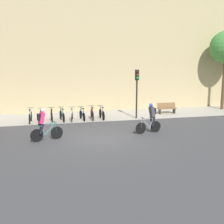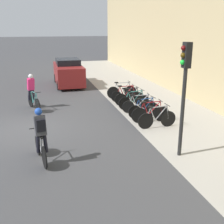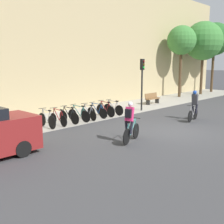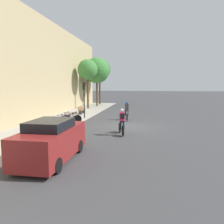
{
  "view_description": "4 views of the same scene",
  "coord_description": "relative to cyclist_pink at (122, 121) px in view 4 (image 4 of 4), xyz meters",
  "views": [
    {
      "loc": [
        -2.88,
        -14.66,
        4.17
      ],
      "look_at": [
        0.96,
        1.16,
        1.27
      ],
      "focal_mm": 45.0,
      "sensor_mm": 36.0,
      "label": 1
    },
    {
      "loc": [
        11.37,
        0.74,
        4.1
      ],
      "look_at": [
        0.8,
        3.53,
        0.71
      ],
      "focal_mm": 45.0,
      "sensor_mm": 36.0,
      "label": 2
    },
    {
      "loc": [
        -11.96,
        -7.21,
        3.45
      ],
      "look_at": [
        -1.07,
        3.28,
        0.73
      ],
      "focal_mm": 45.0,
      "sensor_mm": 36.0,
      "label": 3
    },
    {
      "loc": [
        -17.32,
        -1.46,
        3.38
      ],
      "look_at": [
        -0.77,
        1.4,
        1.26
      ],
      "focal_mm": 35.0,
      "sensor_mm": 36.0,
      "label": 4
    }
  ],
  "objects": [
    {
      "name": "ground",
      "position": [
        3.0,
        -0.35,
        -0.95
      ],
      "size": [
        200.0,
        200.0,
        0.0
      ],
      "primitive_type": "plane",
      "color": "#3D3D3F"
    },
    {
      "name": "kerb_strip",
      "position": [
        3.0,
        6.4,
        -0.94
      ],
      "size": [
        44.0,
        4.5,
        0.01
      ],
      "primitive_type": "cube",
      "color": "#A39E93",
      "rests_on": "ground"
    },
    {
      "name": "building_facade",
      "position": [
        3.0,
        8.95,
        4.09
      ],
      "size": [
        44.0,
        0.6,
        10.07
      ],
      "primitive_type": "cube",
      "color": "tan",
      "rests_on": "ground"
    },
    {
      "name": "cyclist_pink",
      "position": [
        0.0,
        0.0,
        0.0
      ],
      "size": [
        1.73,
        0.68,
        1.79
      ],
      "color": "black",
      "rests_on": "ground"
    },
    {
      "name": "cyclist_grey",
      "position": [
        6.22,
        0.31,
        0.0
      ],
      "size": [
        1.68,
        0.54,
        1.78
      ],
      "color": "black",
      "rests_on": "ground"
    },
    {
      "name": "parked_bike_0",
      "position": [
        -0.89,
        5.0,
        -0.53
      ],
      "size": [
        0.46,
        1.75,
        0.99
      ],
      "color": "black",
      "rests_on": "ground"
    },
    {
      "name": "parked_bike_1",
      "position": [
        -0.16,
        5.0,
        -0.56
      ],
      "size": [
        0.46,
        1.64,
        0.94
      ],
      "color": "black",
      "rests_on": "ground"
    },
    {
      "name": "parked_bike_2",
      "position": [
        0.57,
        5.0,
        -0.55
      ],
      "size": [
        0.46,
        1.68,
        0.97
      ],
      "color": "black",
      "rests_on": "ground"
    },
    {
      "name": "parked_bike_3",
      "position": [
        1.3,
        5.0,
        -0.54
      ],
      "size": [
        0.46,
        1.72,
        0.97
      ],
      "color": "black",
      "rests_on": "ground"
    },
    {
      "name": "parked_bike_4",
      "position": [
        2.02,
        5.0,
        -0.56
      ],
      "size": [
        0.46,
        1.66,
        0.94
      ],
      "color": "black",
      "rests_on": "ground"
    },
    {
      "name": "parked_bike_5",
      "position": [
        2.75,
        5.0,
        -0.56
      ],
      "size": [
        0.46,
        1.62,
        0.95
      ],
      "color": "black",
      "rests_on": "ground"
    },
    {
      "name": "parked_bike_6",
      "position": [
        3.48,
        5.0,
        -0.53
      ],
      "size": [
        0.46,
        1.73,
        0.98
      ],
      "color": "black",
      "rests_on": "ground"
    },
    {
      "name": "parked_bike_7",
      "position": [
        4.21,
        5.0,
        -0.54
      ],
      "size": [
        0.46,
        1.7,
        0.97
      ],
      "color": "black",
      "rests_on": "ground"
    },
    {
      "name": "traffic_light_pole",
      "position": [
        6.79,
        4.67,
        1.57
      ],
      "size": [
        0.26,
        0.3,
        3.63
      ],
      "color": "black",
      "rests_on": "ground"
    },
    {
      "name": "bench",
      "position": [
        9.84,
        5.96,
        -0.48
      ],
      "size": [
        1.57,
        0.44,
        0.89
      ],
      "color": "brown",
      "rests_on": "ground"
    },
    {
      "name": "parked_car",
      "position": [
        -5.48,
        2.44,
        -0.05
      ],
      "size": [
        4.3,
        1.84,
        1.85
      ],
      "color": "maroon",
      "rests_on": "ground"
    },
    {
      "name": "street_tree_0",
      "position": [
        15.6,
        6.83,
        4.48
      ],
      "size": [
        2.78,
        2.78,
        6.86
      ],
      "color": "#4C3823",
      "rests_on": "ground"
    },
    {
      "name": "street_tree_1",
      "position": [
        19.24,
        6.39,
        4.6
      ],
      "size": [
        3.98,
        3.98,
        7.56
      ],
      "color": "#4C3823",
      "rests_on": "ground"
    },
    {
      "name": "street_tree_2",
      "position": [
        22.37,
        6.65,
        4.96
      ],
      "size": [
        3.63,
        3.63,
        7.75
      ],
      "color": "#4C3823",
      "rests_on": "ground"
    }
  ]
}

